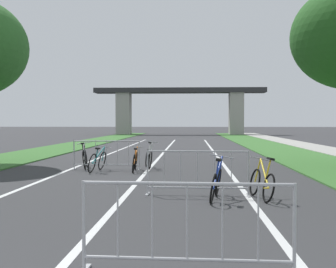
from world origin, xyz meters
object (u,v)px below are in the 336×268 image
(bicycle_white_2, at_px, (149,158))
(bicycle_blue_5, at_px, (216,183))
(crowd_barrier_second, at_px, (197,173))
(bicycle_black_1, at_px, (85,158))
(bicycle_orange_3, at_px, (135,161))
(crowd_barrier_third, at_px, (107,155))
(crowd_barrier_nearest, at_px, (187,229))
(bicycle_yellow_0, at_px, (262,183))
(bicycle_teal_4, at_px, (98,161))

(bicycle_white_2, height_order, bicycle_blue_5, bicycle_white_2)
(crowd_barrier_second, bearing_deg, bicycle_black_1, 125.05)
(bicycle_orange_3, bearing_deg, bicycle_white_2, 68.28)
(bicycle_orange_3, bearing_deg, crowd_barrier_third, 152.63)
(crowd_barrier_nearest, height_order, bicycle_yellow_0, crowd_barrier_nearest)
(bicycle_orange_3, bearing_deg, bicycle_blue_5, -68.55)
(bicycle_yellow_0, bearing_deg, bicycle_white_2, 106.88)
(bicycle_black_1, relative_size, bicycle_orange_3, 1.03)
(bicycle_yellow_0, height_order, bicycle_white_2, bicycle_white_2)
(crowd_barrier_second, height_order, bicycle_yellow_0, crowd_barrier_second)
(bicycle_white_2, distance_m, bicycle_orange_3, 1.16)
(bicycle_yellow_0, bearing_deg, bicycle_black_1, 122.26)
(bicycle_black_1, bearing_deg, crowd_barrier_second, -64.81)
(crowd_barrier_second, height_order, bicycle_blue_5, crowd_barrier_second)
(bicycle_black_1, height_order, bicycle_blue_5, bicycle_blue_5)
(crowd_barrier_third, xyz_separation_m, bicycle_yellow_0, (4.60, -5.84, -0.16))
(bicycle_white_2, relative_size, bicycle_teal_4, 0.99)
(bicycle_yellow_0, relative_size, bicycle_black_1, 0.93)
(bicycle_black_1, distance_m, bicycle_white_2, 2.36)
(bicycle_orange_3, height_order, bicycle_teal_4, bicycle_teal_4)
(bicycle_white_2, bearing_deg, crowd_barrier_second, 94.07)
(crowd_barrier_second, bearing_deg, bicycle_orange_3, 113.08)
(crowd_barrier_nearest, xyz_separation_m, bicycle_blue_5, (0.60, 4.81, -0.15))
(bicycle_orange_3, bearing_deg, crowd_barrier_nearest, -82.51)
(bicycle_orange_3, bearing_deg, bicycle_yellow_0, -59.60)
(bicycle_black_1, xyz_separation_m, bicycle_teal_4, (0.69, -1.01, -0.01))
(bicycle_black_1, xyz_separation_m, bicycle_blue_5, (4.46, -6.39, -0.01))
(bicycle_teal_4, relative_size, bicycle_blue_5, 1.02)
(crowd_barrier_third, xyz_separation_m, bicycle_black_1, (-0.88, 0.39, -0.14))
(crowd_barrier_second, distance_m, bicycle_black_1, 7.08)
(bicycle_black_1, relative_size, bicycle_blue_5, 1.04)
(crowd_barrier_second, xyz_separation_m, crowd_barrier_third, (-3.18, 5.40, 0.00))
(bicycle_yellow_0, bearing_deg, crowd_barrier_second, 153.78)
(bicycle_white_2, xyz_separation_m, bicycle_teal_4, (-1.66, -1.22, -0.01))
(crowd_barrier_third, distance_m, bicycle_yellow_0, 7.43)
(bicycle_white_2, height_order, bicycle_teal_4, bicycle_white_2)
(bicycle_black_1, bearing_deg, crowd_barrier_nearest, -80.81)
(crowd_barrier_second, bearing_deg, crowd_barrier_third, 120.49)
(bicycle_white_2, xyz_separation_m, bicycle_orange_3, (-0.37, -1.10, -0.03))
(bicycle_yellow_0, xyz_separation_m, bicycle_blue_5, (-1.02, -0.15, 0.01))
(bicycle_black_1, distance_m, bicycle_teal_4, 1.22)
(crowd_barrier_third, xyz_separation_m, bicycle_orange_3, (1.09, -0.50, -0.17))
(bicycle_orange_3, bearing_deg, crowd_barrier_second, -69.83)
(bicycle_white_2, bearing_deg, crowd_barrier_third, 10.46)
(crowd_barrier_second, distance_m, bicycle_white_2, 6.24)
(bicycle_yellow_0, xyz_separation_m, bicycle_orange_3, (-3.51, 5.34, -0.01))
(bicycle_white_2, bearing_deg, bicycle_yellow_0, 104.09)
(bicycle_black_1, height_order, bicycle_teal_4, bicycle_black_1)
(bicycle_teal_4, bearing_deg, bicycle_black_1, 132.09)
(crowd_barrier_nearest, bearing_deg, bicycle_white_2, 97.58)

